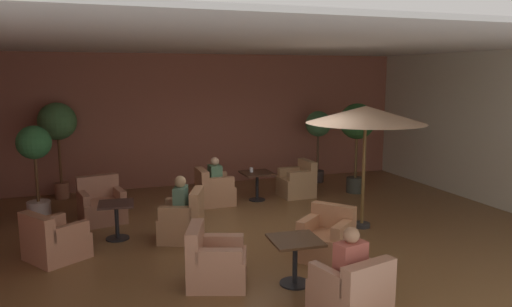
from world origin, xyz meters
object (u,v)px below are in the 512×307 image
(armchair_mid_center_east, at_px, (184,221))
(armchair_front_left_north, at_px, (214,191))
(potted_tree_mid_left, at_px, (35,156))
(iced_drink_cup, at_px, (251,170))
(cafe_table_front_left, at_px, (257,179))
(patron_blue_shirt, at_px, (351,259))
(armchair_front_right_east, at_px, (352,294))
(cafe_table_front_right, at_px, (295,251))
(potted_tree_right_corner, at_px, (357,128))
(potted_tree_mid_right, at_px, (58,126))
(patron_with_friend, at_px, (181,198))
(armchair_mid_center_south, at_px, (101,206))
(armchair_front_right_north, at_px, (214,263))
(cafe_table_mid_center, at_px, (117,214))
(patron_by_window, at_px, (215,173))
(armchair_front_left_east, at_px, (297,183))
(potted_tree_left_corner, at_px, (318,130))
(patio_umbrella_tall_red, at_px, (366,115))
(armchair_mid_center_north, at_px, (54,241))
(armchair_front_right_south, at_px, (327,239))

(armchair_mid_center_east, bearing_deg, armchair_front_left_north, 63.34)
(potted_tree_mid_left, distance_m, iced_drink_cup, 4.57)
(cafe_table_front_left, height_order, patron_blue_shirt, patron_blue_shirt)
(armchair_front_left_north, height_order, armchair_front_right_east, armchair_front_left_north)
(cafe_table_front_right, height_order, potted_tree_right_corner, potted_tree_right_corner)
(potted_tree_mid_right, distance_m, patron_with_friend, 4.42)
(cafe_table_front_right, distance_m, armchair_mid_center_south, 4.62)
(armchair_front_right_north, bearing_deg, patron_blue_shirt, -46.75)
(cafe_table_front_left, bearing_deg, potted_tree_right_corner, -1.59)
(armchair_mid_center_south, relative_size, potted_tree_mid_right, 0.42)
(armchair_mid_center_south, bearing_deg, armchair_front_right_north, -68.06)
(armchair_mid_center_east, height_order, potted_tree_right_corner, potted_tree_right_corner)
(cafe_table_front_left, relative_size, cafe_table_mid_center, 1.08)
(patron_blue_shirt, xyz_separation_m, patron_by_window, (-0.30, 5.46, -0.03))
(cafe_table_mid_center, bearing_deg, armchair_front_left_east, 22.44)
(armchair_mid_center_east, relative_size, potted_tree_left_corner, 0.49)
(armchair_front_right_north, distance_m, patio_umbrella_tall_red, 4.06)
(patron_blue_shirt, distance_m, iced_drink_cup, 5.58)
(armchair_front_left_east, distance_m, iced_drink_cup, 1.21)
(armchair_mid_center_north, distance_m, potted_tree_mid_right, 4.25)
(armchair_front_left_east, bearing_deg, armchair_front_right_south, -106.95)
(cafe_table_front_right, bearing_deg, armchair_front_right_east, -75.95)
(armchair_front_right_east, distance_m, armchair_front_right_south, 1.89)
(armchair_mid_center_south, height_order, potted_tree_left_corner, potted_tree_left_corner)
(potted_tree_right_corner, distance_m, patron_blue_shirt, 6.36)
(patron_blue_shirt, height_order, patron_by_window, patron_blue_shirt)
(armchair_front_left_east, distance_m, patio_umbrella_tall_red, 3.15)
(armchair_front_right_east, height_order, armchair_front_right_south, armchair_front_right_south)
(patron_by_window, height_order, iced_drink_cup, patron_by_window)
(potted_tree_right_corner, xyz_separation_m, patron_by_window, (-3.54, 0.05, -0.90))
(cafe_table_front_left, relative_size, potted_tree_right_corner, 0.32)
(patron_by_window, bearing_deg, armchair_mid_center_north, -143.63)
(armchair_front_right_south, xyz_separation_m, potted_tree_mid_left, (-4.53, 3.76, 0.97))
(cafe_table_mid_center, xyz_separation_m, armchair_mid_center_east, (1.11, -0.42, -0.12))
(armchair_front_right_north, bearing_deg, cafe_table_mid_center, 116.64)
(potted_tree_mid_right, xyz_separation_m, patron_by_window, (3.29, -1.64, -1.01))
(armchair_front_right_north, height_order, armchair_front_right_east, armchair_front_right_north)
(potted_tree_left_corner, xyz_separation_m, patron_by_window, (-3.17, -1.31, -0.71))
(patron_by_window, bearing_deg, armchair_front_right_north, -104.12)
(armchair_mid_center_south, bearing_deg, armchair_mid_center_north, -112.24)
(armchair_front_right_north, bearing_deg, patron_with_friend, 93.37)
(potted_tree_mid_right, bearing_deg, cafe_table_front_left, -20.76)
(armchair_mid_center_east, relative_size, potted_tree_mid_left, 0.49)
(potted_tree_mid_left, bearing_deg, armchair_mid_center_south, -25.76)
(armchair_mid_center_north, distance_m, patron_by_window, 3.99)
(armchair_front_left_east, bearing_deg, armchair_mid_center_north, -155.20)
(armchair_front_left_north, relative_size, potted_tree_right_corner, 0.37)
(potted_tree_right_corner, distance_m, iced_drink_cup, 2.80)
(armchair_mid_center_south, height_order, patio_umbrella_tall_red, patio_umbrella_tall_red)
(armchair_front_left_north, relative_size, patron_with_friend, 1.16)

